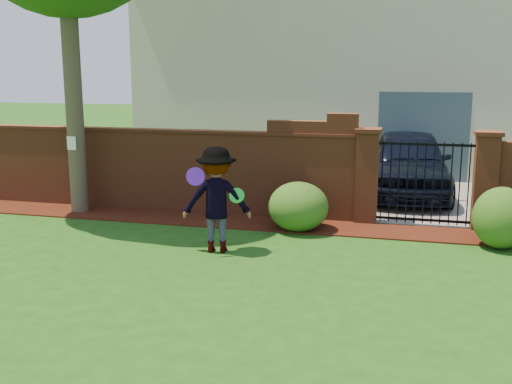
% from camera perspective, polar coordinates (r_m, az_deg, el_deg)
% --- Properties ---
extents(ground, '(80.00, 80.00, 0.01)m').
position_cam_1_polar(ground, '(9.17, -7.20, -7.92)').
color(ground, '#1C4812').
rests_on(ground, ground).
extents(mulch_bed, '(11.10, 1.08, 0.03)m').
position_cam_1_polar(mulch_bed, '(12.48, -5.64, -2.54)').
color(mulch_bed, '#331109').
rests_on(mulch_bed, ground).
extents(brick_wall, '(8.70, 0.31, 2.16)m').
position_cam_1_polar(brick_wall, '(13.28, -9.04, 2.25)').
color(brick_wall, brown).
rests_on(brick_wall, ground).
extents(pillar_left, '(0.50, 0.50, 1.88)m').
position_cam_1_polar(pillar_left, '(12.23, 10.30, 1.55)').
color(pillar_left, brown).
rests_on(pillar_left, ground).
extents(pillar_right, '(0.50, 0.50, 1.88)m').
position_cam_1_polar(pillar_right, '(12.27, 20.59, 1.03)').
color(pillar_right, brown).
rests_on(pillar_right, ground).
extents(iron_gate, '(1.78, 0.03, 1.60)m').
position_cam_1_polar(iron_gate, '(12.22, 15.43, 0.82)').
color(iron_gate, black).
rests_on(iron_gate, ground).
extents(driveway, '(3.20, 8.00, 0.01)m').
position_cam_1_polar(driveway, '(16.30, 15.11, 0.41)').
color(driveway, slate).
rests_on(driveway, ground).
extents(house, '(12.40, 6.40, 6.30)m').
position_cam_1_polar(house, '(20.14, 8.25, 11.76)').
color(house, beige).
rests_on(house, ground).
extents(car, '(2.14, 4.74, 1.58)m').
position_cam_1_polar(car, '(14.94, 14.07, 2.53)').
color(car, black).
rests_on(car, ground).
extents(paper_notice, '(0.20, 0.01, 0.28)m').
position_cam_1_polar(paper_notice, '(13.24, -16.83, 4.37)').
color(paper_notice, white).
rests_on(paper_notice, tree).
extents(shrub_left, '(1.14, 1.14, 0.93)m').
position_cam_1_polar(shrub_left, '(11.53, 3.96, -1.37)').
color(shrub_left, '#1F5118').
rests_on(shrub_left, ground).
extents(shrub_middle, '(0.97, 0.97, 1.06)m').
position_cam_1_polar(shrub_middle, '(11.18, 21.92, -2.26)').
color(shrub_middle, '#1F5118').
rests_on(shrub_middle, ground).
extents(man, '(1.27, 0.92, 1.77)m').
position_cam_1_polar(man, '(10.12, -3.73, -0.76)').
color(man, gray).
rests_on(man, ground).
extents(frisbee_purple, '(0.30, 0.22, 0.30)m').
position_cam_1_polar(frisbee_purple, '(9.85, -5.67, 1.45)').
color(frisbee_purple, '#611EBF').
rests_on(frisbee_purple, man).
extents(frisbee_green, '(0.26, 0.15, 0.25)m').
position_cam_1_polar(frisbee_green, '(10.01, -1.82, -0.32)').
color(frisbee_green, green).
rests_on(frisbee_green, man).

